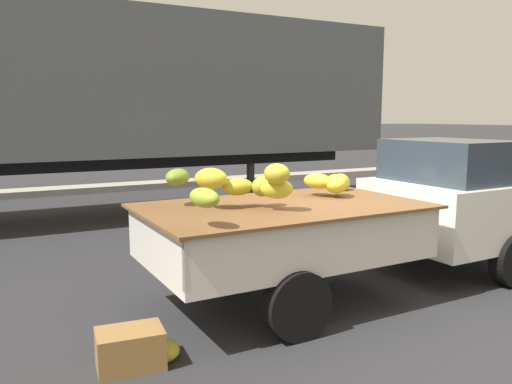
{
  "coord_description": "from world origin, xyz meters",
  "views": [
    {
      "loc": [
        -3.4,
        -4.25,
        1.98
      ],
      "look_at": [
        -0.8,
        0.73,
        1.15
      ],
      "focal_mm": 35.61,
      "sensor_mm": 36.0,
      "label": 1
    }
  ],
  "objects_px": {
    "pickup_truck": "(423,207)",
    "semi_trailer": "(94,88)",
    "fallen_banana_bunch_near_tailgate": "(163,350)",
    "produce_crate": "(130,349)"
  },
  "relations": [
    {
      "from": "produce_crate",
      "to": "semi_trailer",
      "type": "bearing_deg",
      "value": 81.46
    },
    {
      "from": "semi_trailer",
      "to": "fallen_banana_bunch_near_tailgate",
      "type": "height_order",
      "value": "semi_trailer"
    },
    {
      "from": "fallen_banana_bunch_near_tailgate",
      "to": "produce_crate",
      "type": "height_order",
      "value": "produce_crate"
    },
    {
      "from": "semi_trailer",
      "to": "fallen_banana_bunch_near_tailgate",
      "type": "relative_size",
      "value": 40.82
    },
    {
      "from": "pickup_truck",
      "to": "semi_trailer",
      "type": "xyz_separation_m",
      "value": [
        -2.85,
        5.72,
        1.66
      ]
    },
    {
      "from": "pickup_truck",
      "to": "semi_trailer",
      "type": "height_order",
      "value": "semi_trailer"
    },
    {
      "from": "semi_trailer",
      "to": "fallen_banana_bunch_near_tailgate",
      "type": "distance_m",
      "value": 6.88
    },
    {
      "from": "semi_trailer",
      "to": "fallen_banana_bunch_near_tailgate",
      "type": "bearing_deg",
      "value": -96.06
    },
    {
      "from": "fallen_banana_bunch_near_tailgate",
      "to": "produce_crate",
      "type": "distance_m",
      "value": 0.27
    },
    {
      "from": "semi_trailer",
      "to": "produce_crate",
      "type": "height_order",
      "value": "semi_trailer"
    }
  ]
}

